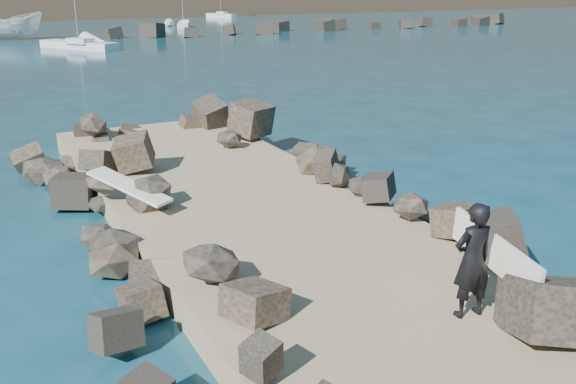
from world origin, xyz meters
name	(u,v)px	position (x,y,z in m)	size (l,w,h in m)	color
ground	(268,242)	(0.00, 0.00, 0.00)	(800.00, 800.00, 0.00)	#0F384C
jetty	(311,262)	(0.00, -2.00, 0.30)	(6.00, 26.00, 0.60)	#8C7759
riprap_left	(163,272)	(-2.90, -1.50, 0.50)	(2.60, 22.00, 1.00)	black
riprap_right	(412,222)	(2.90, -1.50, 0.50)	(2.60, 22.00, 1.00)	black
breakwater_secondary	(335,25)	(35.00, 55.00, 0.60)	(52.00, 4.00, 1.20)	black
surfboard_resting	(130,191)	(-2.62, 1.99, 1.04)	(0.55, 2.21, 0.07)	white
boat_imported	(6,26)	(-0.77, 58.75, 1.34)	(2.62, 6.96, 2.69)	silver
surfer_with_board	(476,259)	(1.00, -5.48, 1.56)	(1.06, 2.34, 1.90)	black
sailboat_f	(221,16)	(32.76, 85.95, 0.35)	(3.42, 5.54, 6.84)	silver
sailboat_d	(184,25)	(20.58, 67.99, 0.35)	(3.29, 6.03, 7.28)	silver
sailboat_c	(79,45)	(4.01, 46.64, 0.35)	(5.75, 7.62, 9.48)	silver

